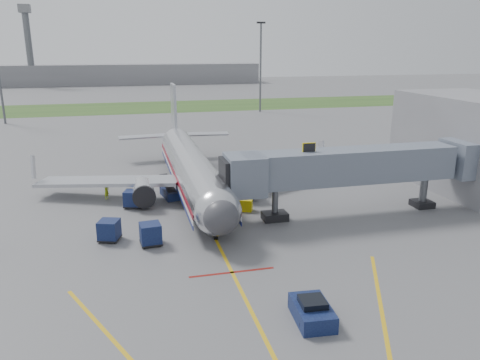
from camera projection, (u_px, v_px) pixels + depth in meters
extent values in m
plane|color=#565659|center=(220.00, 249.00, 35.91)|extent=(400.00, 400.00, 0.00)
cube|color=#2D4C1E|center=(150.00, 107.00, 119.92)|extent=(300.00, 25.00, 0.01)
cube|color=gold|center=(226.00, 260.00, 34.05)|extent=(0.25, 50.00, 0.01)
cube|color=maroon|center=(232.00, 272.00, 32.18)|extent=(6.00, 0.25, 0.01)
cube|color=gold|center=(388.00, 347.00, 24.23)|extent=(9.52, 20.04, 0.01)
cylinder|color=silver|center=(192.00, 168.00, 49.17)|extent=(3.80, 28.00, 3.80)
sphere|color=silver|center=(217.00, 212.00, 36.11)|extent=(3.80, 3.80, 3.80)
sphere|color=#38383D|center=(221.00, 217.00, 34.89)|extent=(2.74, 2.74, 2.74)
cube|color=black|center=(218.00, 206.00, 35.58)|extent=(2.20, 1.20, 0.55)
cone|color=silver|center=(175.00, 139.00, 64.57)|extent=(3.80, 5.00, 3.80)
cube|color=#B7BAC1|center=(174.00, 110.00, 63.01)|extent=(0.35, 4.20, 7.00)
cube|color=#B7BAC1|center=(109.00, 181.00, 47.46)|extent=(15.10, 8.59, 1.13)
cube|color=#B7BAC1|center=(269.00, 171.00, 51.38)|extent=(15.10, 8.59, 1.13)
cylinder|color=silver|center=(143.00, 192.00, 45.55)|extent=(2.10, 3.60, 2.10)
cylinder|color=silver|center=(246.00, 184.00, 47.94)|extent=(2.10, 3.60, 2.10)
cube|color=maroon|center=(210.00, 170.00, 49.71)|extent=(0.05, 28.00, 0.45)
cube|color=navy|center=(210.00, 178.00, 49.96)|extent=(0.05, 28.00, 0.35)
cylinder|color=black|center=(215.00, 235.00, 37.70)|extent=(0.28, 0.70, 0.70)
cylinder|color=black|center=(167.00, 188.00, 49.66)|extent=(0.50, 1.00, 1.00)
cylinder|color=black|center=(215.00, 185.00, 50.86)|extent=(0.50, 1.00, 1.00)
cube|color=slate|center=(349.00, 166.00, 42.31)|extent=(20.00, 3.00, 3.00)
cube|color=slate|center=(245.00, 175.00, 40.11)|extent=(3.20, 3.60, 3.40)
cube|color=black|center=(231.00, 175.00, 39.83)|extent=(1.60, 3.00, 2.80)
cube|color=yellow|center=(309.00, 148.00, 40.89)|extent=(1.20, 0.15, 1.00)
cylinder|color=#595B60|center=(275.00, 203.00, 41.54)|extent=(0.56, 0.56, 3.10)
cube|color=black|center=(275.00, 216.00, 41.87)|extent=(2.20, 1.60, 0.70)
cylinder|color=#595B60|center=(423.00, 191.00, 44.99)|extent=(0.70, 0.70, 3.10)
cube|color=black|center=(422.00, 204.00, 45.34)|extent=(1.80, 1.80, 0.60)
cube|color=slate|center=(463.00, 158.00, 45.08)|extent=(3.00, 4.00, 3.40)
cube|color=slate|center=(472.00, 142.00, 50.79)|extent=(10.00, 16.00, 10.00)
cylinder|color=#595B60|center=(261.00, 69.00, 108.93)|extent=(0.44, 0.44, 20.00)
cube|color=black|center=(261.00, 23.00, 106.12)|extent=(2.00, 0.40, 0.40)
cube|color=slate|center=(113.00, 74.00, 191.18)|extent=(120.00, 14.00, 8.00)
cylinder|color=#595B60|center=(29.00, 49.00, 176.85)|extent=(2.40, 2.40, 28.00)
cube|color=slate|center=(24.00, 8.00, 172.86)|extent=(4.00, 4.00, 3.00)
cube|color=#0C0F35|center=(312.00, 312.00, 26.44)|extent=(2.19, 3.35, 0.98)
cube|color=black|center=(313.00, 303.00, 26.27)|extent=(1.53, 1.53, 0.45)
cylinder|color=black|center=(304.00, 328.00, 25.25)|extent=(0.25, 0.73, 0.71)
cylinder|color=black|center=(333.00, 325.00, 25.51)|extent=(0.25, 0.73, 0.71)
cylinder|color=black|center=(293.00, 305.00, 27.45)|extent=(0.25, 0.73, 0.71)
cylinder|color=black|center=(319.00, 303.00, 27.70)|extent=(0.25, 0.73, 0.71)
cube|color=#0C0F35|center=(133.00, 198.00, 45.01)|extent=(1.86, 1.86, 1.49)
cube|color=black|center=(133.00, 205.00, 45.21)|extent=(1.92, 1.92, 0.12)
cylinder|color=black|center=(125.00, 208.00, 44.70)|extent=(0.28, 0.32, 0.27)
cylinder|color=black|center=(137.00, 208.00, 44.64)|extent=(0.28, 0.32, 0.27)
cylinder|color=black|center=(129.00, 204.00, 45.81)|extent=(0.28, 0.32, 0.27)
cylinder|color=black|center=(141.00, 204.00, 45.74)|extent=(0.28, 0.32, 0.27)
cube|color=#0C0F35|center=(150.00, 233.00, 36.45)|extent=(1.71, 1.71, 1.56)
cube|color=black|center=(151.00, 242.00, 36.66)|extent=(1.77, 1.77, 0.12)
cylinder|color=black|center=(144.00, 247.00, 35.93)|extent=(0.25, 0.30, 0.28)
cylinder|color=black|center=(160.00, 245.00, 36.32)|extent=(0.25, 0.30, 0.28)
cylinder|color=black|center=(142.00, 241.00, 37.02)|extent=(0.25, 0.30, 0.28)
cylinder|color=black|center=(157.00, 239.00, 37.41)|extent=(0.25, 0.30, 0.28)
cube|color=#0C0F35|center=(109.00, 229.00, 37.26)|extent=(1.92, 1.92, 1.52)
cube|color=black|center=(110.00, 238.00, 37.47)|extent=(1.98, 1.98, 0.12)
cylinder|color=black|center=(100.00, 241.00, 36.96)|extent=(0.29, 0.33, 0.27)
cylinder|color=black|center=(115.00, 242.00, 36.87)|extent=(0.29, 0.33, 0.27)
cylinder|color=black|center=(105.00, 236.00, 38.09)|extent=(0.29, 0.33, 0.27)
cylinder|color=black|center=(119.00, 236.00, 38.00)|extent=(0.29, 0.33, 0.27)
cube|color=#0C0F35|center=(170.00, 193.00, 48.18)|extent=(1.84, 3.47, 0.82)
cube|color=black|center=(168.00, 184.00, 48.34)|extent=(1.46, 3.77, 1.29)
cylinder|color=black|center=(169.00, 199.00, 47.00)|extent=(0.29, 0.54, 0.51)
cylinder|color=black|center=(177.00, 197.00, 47.36)|extent=(0.29, 0.54, 0.51)
cylinder|color=black|center=(162.00, 192.00, 49.09)|extent=(0.29, 0.54, 0.51)
cylinder|color=black|center=(171.00, 191.00, 49.45)|extent=(0.29, 0.54, 0.51)
cube|color=yellow|center=(245.00, 205.00, 44.15)|extent=(1.65, 1.40, 1.12)
cylinder|color=black|center=(240.00, 209.00, 44.33)|extent=(0.28, 0.33, 0.28)
cylinder|color=black|center=(250.00, 209.00, 44.20)|extent=(0.28, 0.33, 0.28)
imported|color=#B7D719|center=(107.00, 191.00, 47.51)|extent=(0.68, 0.73, 1.67)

